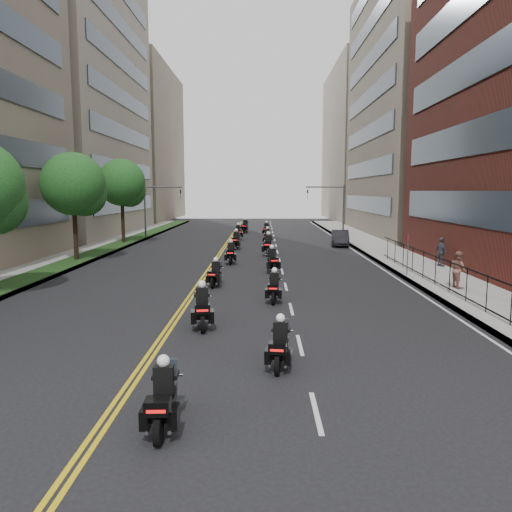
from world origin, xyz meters
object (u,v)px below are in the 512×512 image
(motorcycle_4, at_px, (215,275))
(motorcycle_7, at_px, (268,246))
(parked_sedan, at_px, (340,238))
(motorcycle_0, at_px, (163,401))
(motorcycle_11, at_px, (266,230))
(motorcycle_2, at_px, (202,309))
(pedestrian_c, at_px, (441,252))
(motorcycle_6, at_px, (231,254))
(motorcycle_12, at_px, (245,227))
(pedestrian_b, at_px, (458,269))
(motorcycle_5, at_px, (272,261))
(motorcycle_3, at_px, (274,288))
(motorcycle_1, at_px, (280,346))
(motorcycle_9, at_px, (267,237))
(motorcycle_10, at_px, (238,233))
(motorcycle_8, at_px, (236,241))

(motorcycle_4, distance_m, motorcycle_7, 13.18)
(parked_sedan, bearing_deg, motorcycle_0, -98.10)
(motorcycle_11, xyz_separation_m, parked_sedan, (6.69, -9.82, 0.05))
(motorcycle_2, distance_m, pedestrian_c, 19.75)
(motorcycle_2, bearing_deg, motorcycle_4, 84.23)
(motorcycle_7, bearing_deg, motorcycle_6, -114.84)
(motorcycle_4, relative_size, motorcycle_12, 0.85)
(pedestrian_b, bearing_deg, motorcycle_0, 132.98)
(motorcycle_11, height_order, pedestrian_b, pedestrian_b)
(motorcycle_5, height_order, motorcycle_11, motorcycle_5)
(motorcycle_5, bearing_deg, motorcycle_3, -98.12)
(parked_sedan, bearing_deg, motorcycle_7, -127.74)
(motorcycle_3, height_order, parked_sedan, motorcycle_3)
(motorcycle_12, height_order, pedestrian_c, pedestrian_c)
(motorcycle_5, height_order, pedestrian_b, pedestrian_b)
(motorcycle_1, relative_size, motorcycle_6, 0.90)
(parked_sedan, bearing_deg, motorcycle_9, 177.04)
(motorcycle_4, distance_m, motorcycle_9, 21.01)
(motorcycle_3, xyz_separation_m, motorcycle_10, (-3.02, 28.88, 0.08))
(motorcycle_11, bearing_deg, motorcycle_10, -118.79)
(motorcycle_6, distance_m, motorcycle_7, 5.26)
(motorcycle_6, bearing_deg, pedestrian_c, -9.26)
(motorcycle_1, xyz_separation_m, motorcycle_2, (-2.72, 4.14, 0.08))
(motorcycle_4, xyz_separation_m, motorcycle_12, (0.39, 33.56, 0.11))
(pedestrian_c, bearing_deg, motorcycle_4, 95.81)
(motorcycle_2, bearing_deg, pedestrian_b, 22.48)
(motorcycle_5, relative_size, motorcycle_6, 1.01)
(motorcycle_1, bearing_deg, motorcycle_7, 97.80)
(motorcycle_8, height_order, pedestrian_c, pedestrian_c)
(motorcycle_2, relative_size, motorcycle_5, 1.01)
(motorcycle_4, height_order, motorcycle_6, motorcycle_6)
(motorcycle_12, bearing_deg, parked_sedan, -48.67)
(motorcycle_2, relative_size, pedestrian_c, 1.26)
(motorcycle_11, height_order, pedestrian_c, pedestrian_c)
(motorcycle_0, relative_size, motorcycle_11, 0.94)
(motorcycle_12, xyz_separation_m, pedestrian_c, (13.62, -27.34, 0.37))
(motorcycle_8, relative_size, pedestrian_c, 1.28)
(pedestrian_c, bearing_deg, motorcycle_12, 8.33)
(motorcycle_1, bearing_deg, motorcycle_6, 105.20)
(motorcycle_6, relative_size, motorcycle_10, 0.97)
(motorcycle_9, bearing_deg, motorcycle_12, 104.89)
(motorcycle_9, bearing_deg, motorcycle_10, 127.16)
(motorcycle_9, xyz_separation_m, parked_sedan, (6.65, -1.09, 0.05))
(motorcycle_5, bearing_deg, motorcycle_0, -105.12)
(motorcycle_9, bearing_deg, motorcycle_4, -94.35)
(motorcycle_11, bearing_deg, motorcycle_1, -84.67)
(motorcycle_5, bearing_deg, motorcycle_7, 83.37)
(motorcycle_5, relative_size, pedestrian_c, 1.24)
(motorcycle_9, bearing_deg, pedestrian_b, -62.93)
(motorcycle_12, bearing_deg, pedestrian_c, -55.75)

